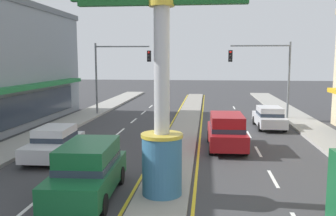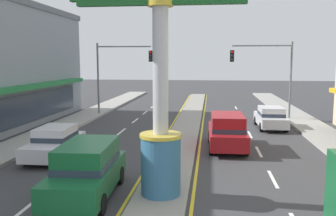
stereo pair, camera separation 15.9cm
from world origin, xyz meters
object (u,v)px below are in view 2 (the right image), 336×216
sedan_far_left_oncoming (55,142)px  sedan_kerb_right (271,117)px  traffic_light_right_side (268,67)px  suv_near_right_lane (227,131)px  district_sign (161,86)px  traffic_light_left_side (118,66)px  suv_near_left_lane (87,169)px

sedan_far_left_oncoming → sedan_kerb_right: (11.79, 9.10, 0.00)m
traffic_light_right_side → sedan_kerb_right: (-0.28, -3.71, -3.46)m
traffic_light_right_side → suv_near_right_lane: size_ratio=1.33×
traffic_light_right_side → sedan_kerb_right: bearing=-94.4°
traffic_light_right_side → district_sign: bearing=-109.6°
suv_near_right_lane → sedan_kerb_right: 7.14m
traffic_light_left_side → suv_near_left_lane: traffic_light_left_side is taller
sedan_far_left_oncoming → sedan_kerb_right: 14.90m
district_sign → sedan_kerb_right: (5.89, 13.68, -3.12)m
sedan_far_left_oncoming → sedan_kerb_right: bearing=37.7°
sedan_kerb_right → suv_near_left_lane: bearing=-121.5°
suv_near_right_lane → sedan_far_left_oncoming: 8.94m
traffic_light_left_side → suv_near_right_lane: size_ratio=1.33×
suv_near_right_lane → suv_near_left_lane: size_ratio=0.99×
traffic_light_right_side → suv_near_left_lane: traffic_light_right_side is taller
traffic_light_left_side → sedan_far_left_oncoming: (0.28, -13.45, -3.46)m
district_sign → sedan_kerb_right: size_ratio=1.90×
traffic_light_right_side → suv_near_left_lane: (-8.78, -17.54, -3.26)m
suv_near_right_lane → sedan_kerb_right: size_ratio=1.07×
suv_near_right_lane → sedan_far_left_oncoming: (-8.49, -2.78, -0.20)m
sedan_kerb_right → sedan_far_left_oncoming: bearing=-142.3°
traffic_light_left_side → suv_near_left_lane: bearing=-78.9°
traffic_light_left_side → suv_near_left_lane: (3.58, -18.18, -3.26)m
traffic_light_right_side → suv_near_left_lane: bearing=-116.6°
traffic_light_right_side → sedan_far_left_oncoming: bearing=-133.3°
suv_near_right_lane → suv_near_left_lane: bearing=-124.7°
traffic_light_right_side → suv_near_right_lane: traffic_light_right_side is taller
district_sign → sedan_kerb_right: bearing=66.7°
traffic_light_right_side → sedan_kerb_right: 5.08m
traffic_light_right_side → suv_near_right_lane: 11.15m
suv_near_right_lane → district_sign: bearing=-109.4°
traffic_light_left_side → suv_near_right_lane: 14.20m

